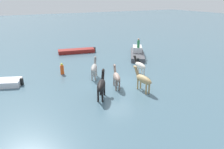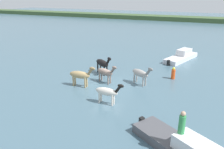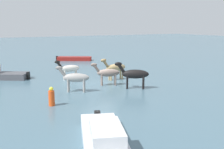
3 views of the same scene
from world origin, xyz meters
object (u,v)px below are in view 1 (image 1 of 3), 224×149
(horse_gray_outer, at_px, (94,68))
(horse_pinto_flank, at_px, (140,65))
(person_helmsman_aft, at_px, (138,43))
(horse_dun_straggler, at_px, (101,85))
(buoy_channel_marker, at_px, (62,69))
(horse_lead, at_px, (117,77))
(boat_motor_center, at_px, (137,54))
(horse_dark_mare, at_px, (143,79))
(boat_skiff_near, at_px, (77,51))

(horse_gray_outer, bearing_deg, horse_pinto_flank, -75.18)
(horse_pinto_flank, relative_size, person_helmsman_aft, 1.85)
(horse_dun_straggler, relative_size, buoy_channel_marker, 2.06)
(horse_gray_outer, xyz_separation_m, horse_lead, (-3.02, -0.78, -0.04))
(horse_pinto_flank, height_order, boat_motor_center, horse_pinto_flank)
(horse_pinto_flank, height_order, person_helmsman_aft, person_helmsman_aft)
(horse_dun_straggler, height_order, boat_motor_center, horse_dun_straggler)
(boat_motor_center, distance_m, person_helmsman_aft, 1.48)
(horse_dark_mare, bearing_deg, horse_gray_outer, 25.22)
(horse_dun_straggler, bearing_deg, horse_dark_mare, -63.99)
(horse_lead, distance_m, horse_dun_straggler, 2.30)
(horse_lead, relative_size, buoy_channel_marker, 1.99)
(horse_dark_mare, bearing_deg, person_helmsman_aft, -34.23)
(horse_dark_mare, bearing_deg, buoy_channel_marker, 32.41)
(horse_lead, bearing_deg, horse_dark_mare, -115.92)
(horse_pinto_flank, height_order, horse_dun_straggler, horse_dun_straggler)
(boat_skiff_near, bearing_deg, horse_dun_straggler, 90.14)
(horse_dun_straggler, distance_m, boat_motor_center, 12.70)
(horse_gray_outer, xyz_separation_m, person_helmsman_aft, (4.22, -7.93, 0.76))
(horse_lead, bearing_deg, horse_dun_straggler, 139.92)
(horse_gray_outer, bearing_deg, boat_skiff_near, 21.22)
(horse_gray_outer, distance_m, horse_lead, 3.12)
(boat_skiff_near, bearing_deg, person_helmsman_aft, 148.92)
(horse_pinto_flank, relative_size, horse_lead, 0.97)
(horse_dun_straggler, height_order, buoy_channel_marker, horse_dun_straggler)
(horse_pinto_flank, bearing_deg, horse_dun_straggler, 119.63)
(horse_gray_outer, relative_size, buoy_channel_marker, 1.96)
(horse_lead, distance_m, boat_skiff_near, 13.06)
(horse_dark_mare, distance_m, boat_skiff_near, 14.65)
(boat_skiff_near, bearing_deg, horse_dark_mare, 104.36)
(horse_dark_mare, height_order, horse_gray_outer, horse_dark_mare)
(horse_dark_mare, bearing_deg, horse_dun_straggler, 81.24)
(horse_dark_mare, distance_m, horse_pinto_flank, 3.97)
(person_helmsman_aft, relative_size, buoy_channel_marker, 1.04)
(horse_lead, height_order, boat_motor_center, horse_lead)
(horse_gray_outer, xyz_separation_m, buoy_channel_marker, (2.46, 2.49, -0.51))
(person_helmsman_aft, bearing_deg, horse_dark_mare, 147.94)
(horse_dark_mare, height_order, horse_dun_straggler, horse_dun_straggler)
(horse_pinto_flank, xyz_separation_m, boat_motor_center, (5.74, -3.58, -0.62))
(boat_skiff_near, height_order, person_helmsman_aft, person_helmsman_aft)
(horse_pinto_flank, xyz_separation_m, horse_dun_straggler, (-2.99, 5.62, 0.15))
(horse_dun_straggler, xyz_separation_m, person_helmsman_aft, (8.42, -9.12, 0.68))
(boat_skiff_near, bearing_deg, buoy_channel_marker, 72.80)
(horse_gray_outer, distance_m, person_helmsman_aft, 9.01)
(horse_dun_straggler, distance_m, person_helmsman_aft, 12.43)
(person_helmsman_aft, bearing_deg, horse_dun_straggler, 132.74)
(horse_gray_outer, relative_size, horse_lead, 0.98)
(horse_dark_mare, relative_size, horse_gray_outer, 1.09)
(horse_pinto_flank, bearing_deg, horse_gray_outer, 76.32)
(boat_motor_center, height_order, boat_skiff_near, boat_motor_center)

